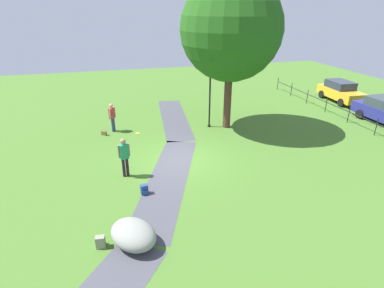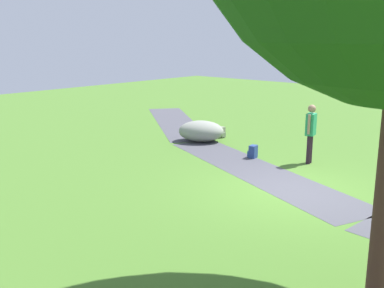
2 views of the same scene
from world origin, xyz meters
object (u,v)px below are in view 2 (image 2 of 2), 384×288
at_px(man_near_boulder, 311,129).
at_px(spare_backpack_on_lawn, 253,152).
at_px(backpack_by_boulder, 221,132).
at_px(lawn_boulder, 201,131).

bearing_deg(man_near_boulder, spare_backpack_on_lawn, 20.24).
height_order(man_near_boulder, spare_backpack_on_lawn, man_near_boulder).
xyz_separation_m(man_near_boulder, backpack_by_boulder, (4.19, -1.07, -0.85)).
relative_size(lawn_boulder, spare_backpack_on_lawn, 5.05).
distance_m(lawn_boulder, man_near_boulder, 4.39).
bearing_deg(spare_backpack_on_lawn, backpack_by_boulder, -32.97).
relative_size(backpack_by_boulder, spare_backpack_on_lawn, 1.00).
xyz_separation_m(lawn_boulder, backpack_by_boulder, (-0.15, -1.00, -0.19)).
bearing_deg(lawn_boulder, man_near_boulder, 179.08).
distance_m(lawn_boulder, spare_backpack_on_lawn, 2.80).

